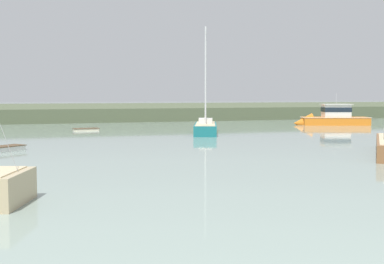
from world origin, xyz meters
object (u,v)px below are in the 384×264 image
object	(u,v)px
sailboat_teal	(206,131)
dinghy_white	(3,150)
cruiser_orange	(328,120)
dinghy_cream	(86,130)

from	to	relation	value
sailboat_teal	dinghy_white	size ratio (longest dim) A/B	3.59
sailboat_teal	cruiser_orange	size ratio (longest dim) A/B	1.12
dinghy_white	dinghy_cream	distance (m)	18.92
sailboat_teal	dinghy_cream	xyz separation A→B (m)	(-10.63, 7.37, -0.15)
sailboat_teal	dinghy_white	world-z (taller)	sailboat_teal
cruiser_orange	sailboat_teal	bearing A→B (deg)	-156.30
sailboat_teal	dinghy_white	bearing A→B (deg)	-150.33
sailboat_teal	dinghy_cream	bearing A→B (deg)	145.29
dinghy_white	dinghy_cream	xyz separation A→B (m)	(7.17, 17.51, -0.02)
sailboat_teal	dinghy_cream	world-z (taller)	sailboat_teal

